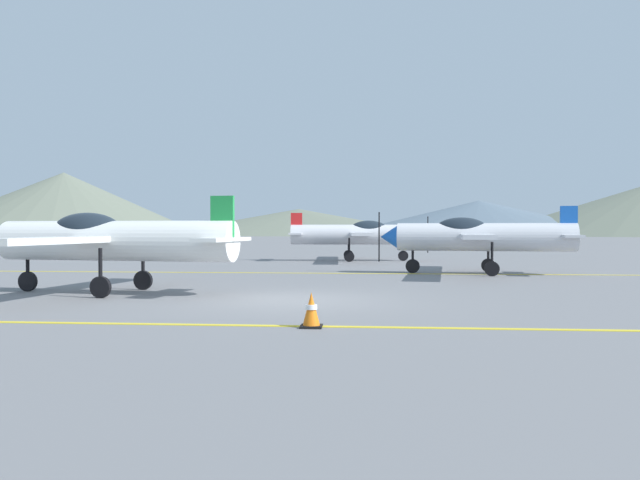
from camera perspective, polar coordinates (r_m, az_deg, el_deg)
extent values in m
plane|color=slate|center=(14.36, -2.65, -5.53)|extent=(400.00, 400.00, 0.00)
cube|color=yellow|center=(10.71, -5.34, -7.78)|extent=(80.00, 0.16, 0.01)
cube|color=yellow|center=(22.96, 0.24, -3.04)|extent=(80.00, 0.16, 0.01)
cylinder|color=white|center=(16.61, -18.08, -0.07)|extent=(6.34, 1.85, 1.01)
ellipsoid|color=#1E2833|center=(17.05, -20.48, 0.96)|extent=(1.94, 1.07, 0.83)
cube|color=white|center=(16.80, -19.16, 0.09)|extent=(2.10, 8.17, 0.15)
cube|color=white|center=(15.35, -8.88, 0.05)|extent=(0.96, 2.46, 0.09)
cube|color=#1E8C3F|center=(15.35, -8.89, 1.94)|extent=(0.59, 0.19, 1.11)
cylinder|color=black|center=(18.09, -25.10, -1.98)|extent=(0.09, 0.09, 0.93)
cylinder|color=black|center=(18.12, -25.09, -3.44)|extent=(0.53, 0.18, 0.52)
cylinder|color=black|center=(17.42, -15.83, -2.03)|extent=(0.09, 0.09, 0.93)
cylinder|color=black|center=(17.45, -15.83, -3.55)|extent=(0.53, 0.18, 0.52)
cylinder|color=black|center=(15.68, -19.38, -2.39)|extent=(0.09, 0.09, 0.93)
cylinder|color=black|center=(15.71, -19.37, -4.08)|extent=(0.53, 0.18, 0.52)
cylinder|color=silver|center=(23.31, 14.80, 0.26)|extent=(6.34, 1.72, 1.01)
cone|color=blue|center=(23.37, 6.31, 0.29)|extent=(0.74, 0.93, 0.86)
cube|color=black|center=(23.40, 5.41, 0.29)|extent=(0.05, 0.11, 1.84)
ellipsoid|color=#1E2833|center=(23.27, 12.76, 1.01)|extent=(1.93, 1.03, 0.83)
cube|color=silver|center=(23.29, 13.89, 0.37)|extent=(1.93, 8.17, 0.15)
cube|color=silver|center=(23.64, 21.72, 0.34)|extent=(0.91, 2.45, 0.09)
cube|color=blue|center=(23.64, 21.73, 1.57)|extent=(0.59, 0.18, 1.11)
cylinder|color=black|center=(23.32, 8.45, -1.23)|extent=(0.09, 0.09, 0.93)
cylinder|color=black|center=(23.34, 8.44, -2.37)|extent=(0.53, 0.17, 0.52)
cylinder|color=black|center=(24.34, 15.09, -1.16)|extent=(0.09, 0.09, 0.93)
cylinder|color=black|center=(24.37, 15.08, -2.25)|extent=(0.53, 0.17, 0.52)
cylinder|color=black|center=(22.32, 15.41, -1.36)|extent=(0.09, 0.09, 0.93)
cylinder|color=black|center=(22.35, 15.40, -2.55)|extent=(0.53, 0.17, 0.52)
cylinder|color=silver|center=(31.86, 2.98, 0.50)|extent=(6.31, 1.37, 1.01)
cone|color=red|center=(32.12, 9.15, 0.49)|extent=(0.69, 0.90, 0.86)
cube|color=black|center=(32.17, 9.80, 0.49)|extent=(0.04, 0.11, 1.84)
ellipsoid|color=#1E2833|center=(31.89, 4.47, 1.04)|extent=(1.89, 0.93, 0.83)
cube|color=silver|center=(31.87, 3.64, 0.58)|extent=(1.48, 8.15, 0.15)
cube|color=silver|center=(31.92, -2.15, 0.58)|extent=(0.78, 2.43, 0.09)
cube|color=red|center=(31.92, -2.15, 1.49)|extent=(0.59, 0.14, 1.11)
cylinder|color=black|center=(32.03, 7.59, -0.61)|extent=(0.09, 0.09, 0.93)
cylinder|color=black|center=(32.05, 7.59, -1.43)|extent=(0.52, 0.14, 0.52)
cylinder|color=black|center=(30.85, 2.68, -0.66)|extent=(0.09, 0.09, 0.93)
cylinder|color=black|center=(30.87, 2.68, -1.52)|extent=(0.52, 0.14, 0.52)
cylinder|color=black|center=(32.88, 2.62, -0.56)|extent=(0.09, 0.09, 0.93)
cylinder|color=black|center=(32.90, 2.61, -1.36)|extent=(0.52, 0.14, 0.52)
cube|color=black|center=(10.49, -0.80, -7.87)|extent=(0.36, 0.36, 0.04)
cone|color=orange|center=(10.45, -0.80, -6.27)|extent=(0.29, 0.29, 0.55)
cylinder|color=white|center=(10.45, -0.80, -6.12)|extent=(0.20, 0.20, 0.08)
cone|color=slate|center=(148.66, -22.31, 3.04)|extent=(61.91, 61.91, 13.96)
cone|color=slate|center=(166.94, -1.95, 1.67)|extent=(75.94, 75.94, 6.84)
cone|color=slate|center=(164.05, 14.27, 1.98)|extent=(72.94, 72.94, 8.71)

